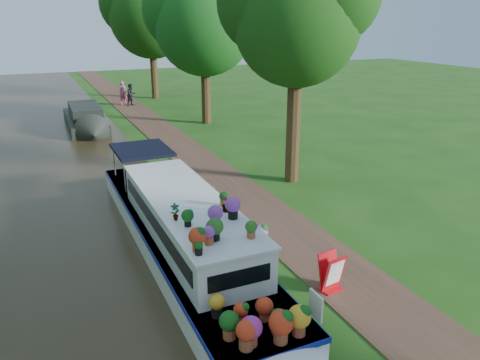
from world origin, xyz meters
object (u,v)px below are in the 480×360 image
object	(u,v)px
second_boat	(86,119)
sandwich_board	(331,274)
plant_boat	(188,234)
pedestrian_pink	(123,93)
pedestrian_dark	(131,95)

from	to	relation	value
second_boat	sandwich_board	xyz separation A→B (m)	(3.25, -21.04, -0.13)
second_boat	sandwich_board	world-z (taller)	second_boat
plant_boat	pedestrian_pink	size ratio (longest dim) A/B	7.54
pedestrian_pink	plant_boat	bearing A→B (deg)	-115.33
plant_boat	pedestrian_pink	world-z (taller)	plant_boat
second_boat	sandwich_board	size ratio (longest dim) A/B	7.89
sandwich_board	plant_boat	bearing A→B (deg)	124.73
pedestrian_dark	pedestrian_pink	bearing A→B (deg)	101.44
plant_boat	pedestrian_pink	bearing A→B (deg)	82.89
second_boat	pedestrian_dark	size ratio (longest dim) A/B	4.58
sandwich_board	pedestrian_pink	world-z (taller)	pedestrian_pink
plant_boat	sandwich_board	world-z (taller)	plant_boat
sandwich_board	pedestrian_pink	bearing A→B (deg)	79.59
pedestrian_pink	pedestrian_dark	xyz separation A→B (m)	(0.50, -0.59, -0.08)
pedestrian_dark	plant_boat	bearing A→B (deg)	-127.37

